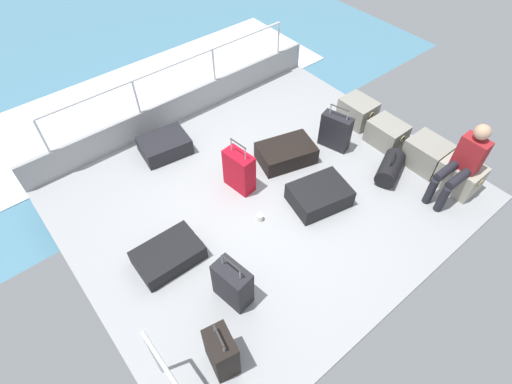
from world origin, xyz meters
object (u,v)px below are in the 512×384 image
(suitcase_3, at_px, (168,255))
(suitcase_4, at_px, (233,284))
(suitcase_2, at_px, (286,153))
(suitcase_1, at_px, (239,171))
(cargo_crate_2, at_px, (427,154))
(cargo_crate_3, at_px, (460,176))
(suitcase_0, at_px, (165,145))
(passenger_seated, at_px, (463,162))
(duffel_bag, at_px, (390,168))
(suitcase_7, at_px, (222,352))
(paper_cup, at_px, (260,218))
(suitcase_6, at_px, (335,131))
(cargo_crate_1, at_px, (387,133))
(cargo_crate_0, at_px, (357,111))
(suitcase_5, at_px, (319,195))

(suitcase_3, distance_m, suitcase_4, 0.94)
(suitcase_2, relative_size, suitcase_4, 1.30)
(suitcase_1, height_order, suitcase_3, suitcase_1)
(cargo_crate_2, relative_size, cargo_crate_3, 1.04)
(suitcase_0, height_order, suitcase_3, suitcase_0)
(suitcase_3, bearing_deg, cargo_crate_2, 75.99)
(passenger_seated, bearing_deg, duffel_bag, -153.25)
(cargo_crate_2, bearing_deg, suitcase_4, -91.23)
(cargo_crate_3, height_order, passenger_seated, passenger_seated)
(suitcase_3, relative_size, suitcase_7, 1.15)
(paper_cup, bearing_deg, duffel_bag, 74.48)
(suitcase_4, distance_m, suitcase_6, 2.93)
(cargo_crate_3, bearing_deg, suitcase_1, -129.42)
(suitcase_7, relative_size, duffel_bag, 1.07)
(suitcase_7, bearing_deg, suitcase_2, 126.06)
(duffel_bag, bearing_deg, paper_cup, -105.52)
(cargo_crate_3, height_order, suitcase_6, suitcase_6)
(cargo_crate_1, bearing_deg, passenger_seated, -7.06)
(suitcase_6, distance_m, paper_cup, 1.87)
(cargo_crate_3, xyz_separation_m, suitcase_0, (-3.21, -2.79, -0.08))
(suitcase_0, height_order, suitcase_7, suitcase_7)
(cargo_crate_1, bearing_deg, cargo_crate_0, 174.42)
(cargo_crate_1, bearing_deg, duffel_bag, -46.74)
(suitcase_5, bearing_deg, cargo_crate_2, 75.02)
(cargo_crate_3, xyz_separation_m, suitcase_2, (-1.91, -1.49, -0.07))
(duffel_bag, bearing_deg, suitcase_2, -141.63)
(cargo_crate_2, relative_size, suitcase_1, 0.73)
(cargo_crate_0, distance_m, duffel_bag, 1.28)
(cargo_crate_3, height_order, suitcase_0, cargo_crate_3)
(duffel_bag, bearing_deg, cargo_crate_2, 73.03)
(suitcase_5, distance_m, suitcase_6, 1.21)
(cargo_crate_1, height_order, passenger_seated, passenger_seated)
(suitcase_3, bearing_deg, passenger_seated, 67.19)
(cargo_crate_3, bearing_deg, suitcase_2, -142.08)
(passenger_seated, bearing_deg, suitcase_2, -145.74)
(cargo_crate_2, height_order, suitcase_5, cargo_crate_2)
(cargo_crate_1, relative_size, paper_cup, 5.71)
(suitcase_7, bearing_deg, duffel_bag, 100.42)
(cargo_crate_0, bearing_deg, suitcase_2, -91.47)
(suitcase_0, bearing_deg, suitcase_4, -14.16)
(suitcase_0, distance_m, suitcase_3, 1.96)
(suitcase_6, bearing_deg, suitcase_2, -106.04)
(suitcase_6, height_order, duffel_bag, suitcase_6)
(duffel_bag, height_order, paper_cup, duffel_bag)
(suitcase_1, xyz_separation_m, paper_cup, (0.65, -0.17, -0.25))
(passenger_seated, xyz_separation_m, paper_cup, (-1.28, -2.33, -0.55))
(cargo_crate_2, xyz_separation_m, paper_cup, (-0.72, -2.55, -0.16))
(passenger_seated, relative_size, suitcase_4, 1.57)
(suitcase_0, bearing_deg, suitcase_6, 53.89)
(suitcase_4, distance_m, paper_cup, 1.15)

